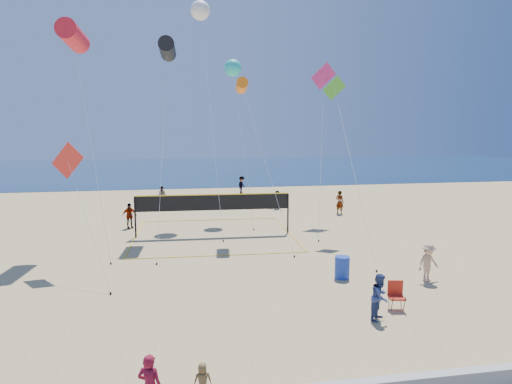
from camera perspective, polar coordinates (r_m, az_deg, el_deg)
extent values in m
plane|color=tan|center=(14.17, 2.10, -19.15)|extent=(120.00, 120.00, 0.00)
cube|color=#10264E|center=(74.64, -8.22, 2.91)|extent=(140.00, 50.00, 0.03)
imported|color=brown|center=(10.80, -6.68, -22.39)|extent=(0.40, 0.27, 0.82)
imported|color=navy|center=(16.39, 15.25, -12.52)|extent=(0.98, 0.97, 1.60)
imported|color=tan|center=(20.89, 20.73, -8.24)|extent=(1.17, 0.85, 1.63)
imported|color=gray|center=(30.84, -15.56, -2.87)|extent=(1.05, 0.73, 1.65)
imported|color=gray|center=(36.94, 2.65, -0.96)|extent=(1.26, 1.30, 1.48)
imported|color=gray|center=(35.26, 10.42, -1.26)|extent=(0.75, 0.77, 1.79)
imported|color=gray|center=(39.93, -11.65, -0.40)|extent=(0.92, 0.84, 1.55)
imported|color=gray|center=(45.38, -1.80, 0.87)|extent=(1.16, 1.29, 1.74)
cube|color=red|center=(17.49, 17.18, -12.51)|extent=(0.63, 0.59, 0.06)
cube|color=red|center=(17.59, 17.01, -11.35)|extent=(0.55, 0.15, 0.55)
cylinder|color=black|center=(17.32, 16.63, -13.39)|extent=(0.08, 0.28, 0.71)
cylinder|color=black|center=(17.68, 16.27, -12.93)|extent=(0.08, 0.28, 0.71)
cylinder|color=black|center=(17.44, 18.05, -13.30)|extent=(0.08, 0.28, 0.71)
cylinder|color=black|center=(17.80, 17.66, -12.85)|extent=(0.08, 0.28, 0.71)
cylinder|color=#1A37A9|center=(20.38, 10.72, -9.24)|extent=(0.71, 0.71, 0.96)
cylinder|color=black|center=(27.99, -14.87, -3.08)|extent=(0.10, 0.10, 2.47)
cylinder|color=black|center=(28.42, 4.01, -2.66)|extent=(0.10, 0.10, 2.47)
cube|color=black|center=(27.69, -5.37, -1.34)|extent=(9.24, 0.37, 0.93)
cube|color=yellow|center=(27.61, -5.39, -0.33)|extent=(9.24, 0.38, 0.06)
cube|color=yellow|center=(23.60, -4.75, -7.93)|extent=(9.45, 0.41, 0.02)
cube|color=yellow|center=(32.59, -5.74, -3.50)|extent=(9.45, 0.41, 0.02)
cylinder|color=red|center=(27.39, -21.91, 17.63)|extent=(1.35, 2.74, 1.45)
cylinder|color=silver|center=(24.61, -19.94, 5.69)|extent=(2.04, 4.44, 11.28)
cylinder|color=black|center=(23.16, -17.69, -8.49)|extent=(0.08, 0.08, 0.10)
cylinder|color=black|center=(29.71, -11.03, 17.15)|extent=(1.10, 2.35, 1.26)
cylinder|color=silver|center=(25.46, -11.59, 6.01)|extent=(0.73, 7.76, 11.24)
cylinder|color=black|center=(22.52, -12.30, -8.76)|extent=(0.08, 0.08, 0.10)
cylinder|color=orange|center=(27.64, -1.80, 13.17)|extent=(0.82, 1.68, 0.89)
cylinder|color=silver|center=(25.00, 1.25, 3.49)|extent=(1.82, 5.61, 8.93)
cylinder|color=black|center=(23.31, 4.81, -8.03)|extent=(0.08, 0.08, 0.10)
cube|color=red|center=(22.60, -22.49, 3.66)|extent=(1.59, 0.77, 1.73)
cylinder|color=silver|center=(20.66, -20.33, -3.52)|extent=(2.23, 4.21, 4.96)
cylinder|color=black|center=(19.14, -17.72, -11.99)|extent=(0.08, 0.08, 0.10)
cube|color=green|center=(28.35, 9.75, 12.69)|extent=(1.51, 0.22, 1.49)
cylinder|color=silver|center=(24.51, 11.97, 3.09)|extent=(0.66, 7.94, 8.81)
cylinder|color=black|center=(21.64, 14.85, -9.54)|extent=(0.08, 0.08, 0.10)
cube|color=#D62C77|center=(33.92, 8.44, 14.16)|extent=(1.96, 0.30, 1.95)
cylinder|color=silver|center=(29.81, 8.18, 5.28)|extent=(2.61, 7.45, 10.13)
cylinder|color=black|center=(26.62, 7.85, -6.05)|extent=(0.08, 0.08, 0.10)
sphere|color=white|center=(35.50, -6.98, 21.60)|extent=(1.72, 1.72, 1.40)
cylinder|color=silver|center=(30.06, -5.71, 9.82)|extent=(0.54, 8.96, 14.83)
cylinder|color=black|center=(26.40, -4.11, -6.11)|extent=(0.08, 0.08, 0.10)
sphere|color=#24CBC0|center=(34.25, -2.92, 15.23)|extent=(1.55, 1.55, 1.24)
cylinder|color=silver|center=(31.27, -1.68, 6.06)|extent=(0.57, 5.58, 10.76)
cylinder|color=black|center=(29.26, -0.27, -4.70)|extent=(0.08, 0.08, 0.10)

